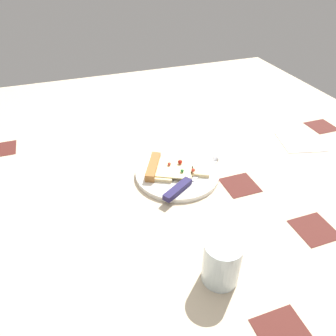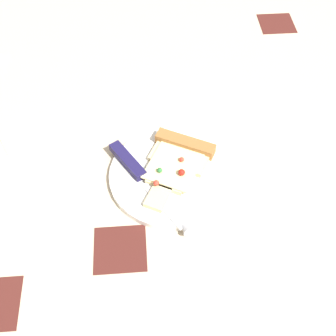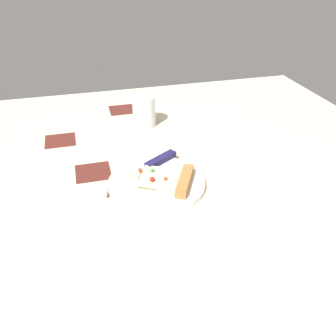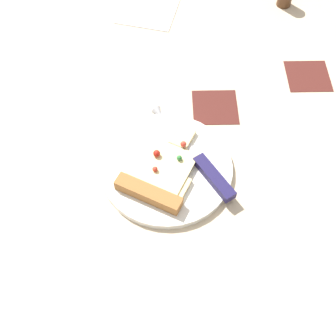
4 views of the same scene
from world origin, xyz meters
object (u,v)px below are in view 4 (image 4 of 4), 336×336
object	(u,v)px
plate	(167,168)
napkin	(148,9)
knife	(199,160)
pizza_slice	(160,175)

from	to	relation	value
plate	napkin	xyz separation A→B (cm)	(-45.28, -3.59, -0.45)
knife	napkin	distance (cm)	45.50
plate	knife	world-z (taller)	knife
plate	napkin	size ratio (longest dim) A/B	1.84
pizza_slice	plate	bearing A→B (deg)	89.79
pizza_slice	napkin	size ratio (longest dim) A/B	1.46
pizza_slice	napkin	bearing A→B (deg)	120.03
knife	plate	bearing A→B (deg)	155.67
plate	knife	xyz separation A→B (cm)	(-0.80, 5.84, 1.26)
pizza_slice	knife	bearing A→B (deg)	50.86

